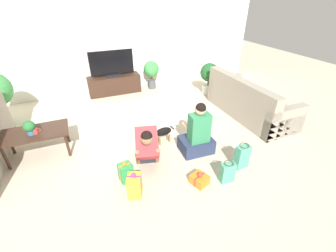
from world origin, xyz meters
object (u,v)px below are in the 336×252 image
at_px(gift_bag_a, 242,157).
at_px(tabletop_plant, 29,127).
at_px(potted_plant_corner_right, 209,75).
at_px(person_sitting, 197,135).
at_px(gift_box_b, 199,179).
at_px(gift_box_c, 126,172).
at_px(coffee_table, 35,135).
at_px(dog, 161,132).
at_px(mug, 35,131).
at_px(tv_console, 114,85).
at_px(gift_box_a, 135,186).
at_px(sofa_right, 248,103).
at_px(gift_bag_b, 227,172).
at_px(potted_plant_back_right, 151,71).
at_px(person_kneeling, 147,145).
at_px(tv, 112,65).

xyz_separation_m(gift_bag_a, tabletop_plant, (-2.84, 1.45, 0.37)).
distance_m(potted_plant_corner_right, gift_bag_a, 2.88).
height_order(potted_plant_corner_right, person_sitting, person_sitting).
xyz_separation_m(gift_box_b, gift_box_c, (-0.92, 0.46, 0.07)).
distance_m(coffee_table, dog, 1.99).
bearing_deg(gift_box_c, mug, 136.57).
bearing_deg(tabletop_plant, gift_box_c, -42.08).
relative_size(potted_plant_corner_right, tabletop_plant, 3.55).
distance_m(tv_console, gift_box_b, 3.73).
bearing_deg(gift_box_a, coffee_table, 129.83).
relative_size(tv_console, gift_box_a, 3.44).
distance_m(sofa_right, tabletop_plant, 4.04).
xyz_separation_m(person_sitting, gift_box_b, (-0.32, -0.66, -0.24)).
relative_size(sofa_right, gift_box_a, 5.26).
height_order(sofa_right, mug, sofa_right).
bearing_deg(gift_bag_b, tabletop_plant, 146.75).
xyz_separation_m(gift_box_c, gift_bag_b, (1.30, -0.56, 0.01)).
bearing_deg(potted_plant_corner_right, gift_bag_a, -111.36).
bearing_deg(tv_console, potted_plant_back_right, -2.86).
distance_m(dog, gift_box_a, 1.23).
xyz_separation_m(gift_box_b, mug, (-2.03, 1.50, 0.41)).
relative_size(potted_plant_back_right, person_sitting, 0.82).
bearing_deg(tabletop_plant, person_kneeling, -26.52).
relative_size(gift_box_a, gift_box_b, 1.37).
relative_size(person_kneeling, person_sitting, 0.87).
xyz_separation_m(person_kneeling, gift_bag_b, (0.89, -0.83, -0.16)).
relative_size(gift_bag_b, tabletop_plant, 1.47).
height_order(potted_plant_corner_right, dog, potted_plant_corner_right).
relative_size(gift_box_b, tabletop_plant, 1.24).
bearing_deg(gift_box_b, gift_bag_a, 4.55).
bearing_deg(potted_plant_back_right, gift_box_b, -98.93).
bearing_deg(tv, gift_box_b, -83.40).
xyz_separation_m(mug, tabletop_plant, (-0.06, 0.01, 0.08)).
bearing_deg(gift_box_b, dog, 96.78).
relative_size(tv_console, mug, 10.86).
xyz_separation_m(coffee_table, person_kneeling, (1.55, -0.84, -0.07)).
xyz_separation_m(tv_console, gift_box_c, (-0.50, -3.24, -0.09)).
height_order(potted_plant_back_right, gift_bag_b, potted_plant_back_right).
xyz_separation_m(tv_console, dog, (0.30, -2.59, -0.01)).
bearing_deg(dog, mug, -106.64).
distance_m(person_kneeling, dog, 0.56).
height_order(gift_box_c, gift_bag_a, gift_bag_a).
bearing_deg(potted_plant_corner_right, potted_plant_back_right, 142.86).
bearing_deg(tv, gift_box_c, -98.70).
xyz_separation_m(person_kneeling, person_sitting, (0.83, -0.07, 0.00)).
distance_m(sofa_right, potted_plant_back_right, 2.65).
relative_size(potted_plant_back_right, gift_box_b, 2.68).
height_order(sofa_right, tv_console, sofa_right).
bearing_deg(sofa_right, gift_box_b, 125.52).
relative_size(gift_box_c, gift_bag_b, 1.01).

